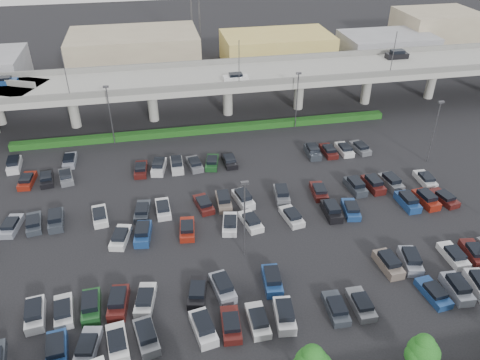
% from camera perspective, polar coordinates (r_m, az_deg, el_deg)
% --- Properties ---
extents(ground, '(280.00, 280.00, 0.00)m').
position_cam_1_polar(ground, '(62.68, -0.96, -4.27)').
color(ground, black).
extents(overpass, '(150.00, 13.00, 15.80)m').
position_cam_1_polar(overpass, '(87.45, -4.97, 11.90)').
color(overpass, '#9C9C93').
rests_on(overpass, ground).
extents(hedge, '(66.00, 1.60, 1.10)m').
position_cam_1_polar(hedge, '(83.60, -4.06, 6.15)').
color(hedge, '#193D11').
rests_on(hedge, ground).
extents(parked_cars, '(62.98, 41.60, 1.67)m').
position_cam_1_polar(parked_cars, '(58.89, -0.77, -6.27)').
color(parked_cars, gray).
rests_on(parked_cars, ground).
extents(light_poles, '(66.90, 48.38, 10.30)m').
position_cam_1_polar(light_poles, '(60.40, -5.20, 1.16)').
color(light_poles, '#47464B').
rests_on(light_poles, ground).
extents(distant_buildings, '(138.00, 24.00, 9.00)m').
position_cam_1_polar(distant_buildings, '(118.21, -0.43, 15.86)').
color(distant_buildings, gray).
rests_on(distant_buildings, ground).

